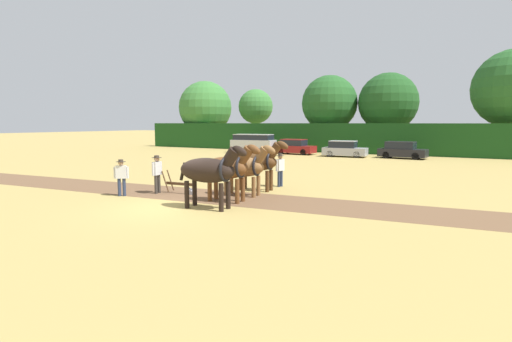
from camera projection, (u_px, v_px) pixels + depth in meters
name	position (u px, v px, depth m)	size (l,w,h in m)	color
ground_plane	(171.00, 208.00, 15.19)	(240.00, 240.00, 0.00)	#A88E4C
plowed_furrow_strip	(143.00, 190.00, 19.12)	(33.06, 3.08, 0.01)	brown
hedgerow	(366.00, 139.00, 41.79)	(57.33, 1.48, 3.17)	#194719
tree_far_left	(205.00, 108.00, 54.60)	(7.19, 7.19, 8.88)	brown
tree_left	(256.00, 107.00, 53.19)	(4.58, 4.58, 7.68)	#4C3823
tree_center_left	(329.00, 103.00, 46.82)	(6.49, 6.49, 8.76)	brown
tree_center	(388.00, 102.00, 44.29)	(6.53, 6.53, 8.74)	#423323
draft_horse_lead_left	(210.00, 171.00, 14.87)	(2.93, 1.16, 2.48)	black
draft_horse_lead_right	(229.00, 168.00, 16.23)	(2.66, 1.10, 2.45)	brown
draft_horse_trail_left	(244.00, 167.00, 17.60)	(2.78, 1.10, 2.35)	brown
draft_horse_trail_right	(258.00, 162.00, 18.94)	(2.84, 1.07, 2.47)	#513319
plow	(183.00, 187.00, 18.16)	(1.74, 0.49, 1.13)	#4C331E
farmer_at_plow	(157.00, 171.00, 18.20)	(0.44, 0.67, 1.75)	#38332D
farmer_beside_team	(280.00, 167.00, 20.11)	(0.42, 0.65, 1.68)	#28334C
farmer_onlooker_left	(121.00, 175.00, 17.52)	(0.53, 0.44, 1.63)	#28334C
parked_van	(253.00, 143.00, 43.20)	(4.80, 2.41, 2.00)	#BCBCC1
parked_car_left	(295.00, 147.00, 41.16)	(4.15, 1.95, 1.54)	maroon
parked_car_center_left	(344.00, 149.00, 37.96)	(4.14, 2.00, 1.52)	#A8A8B2
parked_car_center	(402.00, 150.00, 36.18)	(4.26, 2.13, 1.53)	black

